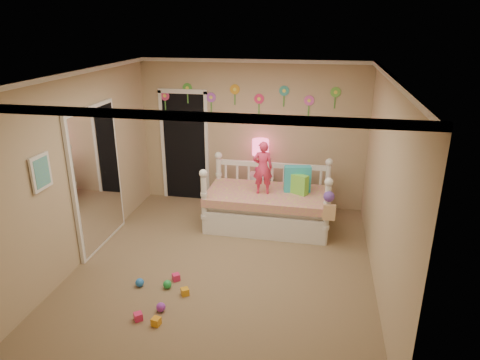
% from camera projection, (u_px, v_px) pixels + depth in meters
% --- Properties ---
extents(floor, '(4.00, 4.50, 0.01)m').
position_uv_depth(floor, '(225.00, 265.00, 6.02)').
color(floor, '#7F684C').
rests_on(floor, ground).
extents(ceiling, '(4.00, 4.50, 0.01)m').
position_uv_depth(ceiling, '(222.00, 74.00, 5.11)').
color(ceiling, white).
rests_on(ceiling, floor).
extents(back_wall, '(4.00, 0.01, 2.60)m').
position_uv_depth(back_wall, '(252.00, 135.00, 7.64)').
color(back_wall, tan).
rests_on(back_wall, floor).
extents(left_wall, '(0.01, 4.50, 2.60)m').
position_uv_depth(left_wall, '(82.00, 168.00, 5.91)').
color(left_wall, tan).
rests_on(left_wall, floor).
extents(right_wall, '(0.01, 4.50, 2.60)m').
position_uv_depth(right_wall, '(385.00, 188.00, 5.21)').
color(right_wall, tan).
rests_on(right_wall, floor).
extents(crown_molding, '(4.00, 4.50, 0.06)m').
position_uv_depth(crown_molding, '(222.00, 77.00, 5.12)').
color(crown_molding, white).
rests_on(crown_molding, ceiling).
extents(daybed, '(2.01, 1.10, 1.08)m').
position_uv_depth(daybed, '(268.00, 195.00, 6.98)').
color(daybed, white).
rests_on(daybed, floor).
extents(pillow_turquoise, '(0.44, 0.22, 0.42)m').
position_uv_depth(pillow_turquoise, '(297.00, 179.00, 6.91)').
color(pillow_turquoise, '#27BFC7').
rests_on(pillow_turquoise, daybed).
extents(pillow_lime, '(0.35, 0.28, 0.32)m').
position_uv_depth(pillow_lime, '(298.00, 184.00, 6.85)').
color(pillow_lime, '#7CE846').
rests_on(pillow_lime, daybed).
extents(child, '(0.34, 0.25, 0.86)m').
position_uv_depth(child, '(263.00, 168.00, 6.76)').
color(child, '#F33765').
rests_on(child, daybed).
extents(nightstand, '(0.40, 0.31, 0.64)m').
position_uv_depth(nightstand, '(260.00, 191.00, 7.76)').
color(nightstand, white).
rests_on(nightstand, floor).
extents(table_lamp, '(0.29, 0.29, 0.63)m').
position_uv_depth(table_lamp, '(260.00, 152.00, 7.50)').
color(table_lamp, '#F82175').
rests_on(table_lamp, nightstand).
extents(closet_doorway, '(0.90, 0.04, 2.07)m').
position_uv_depth(closet_doorway, '(185.00, 146.00, 7.93)').
color(closet_doorway, black).
rests_on(closet_doorway, back_wall).
extents(flower_decals, '(3.40, 0.02, 0.50)m').
position_uv_depth(flower_decals, '(247.00, 98.00, 7.42)').
color(flower_decals, '#B2668C').
rests_on(flower_decals, back_wall).
extents(mirror_closet, '(0.07, 1.30, 2.10)m').
position_uv_depth(mirror_closet, '(97.00, 178.00, 6.27)').
color(mirror_closet, white).
rests_on(mirror_closet, left_wall).
extents(wall_picture, '(0.05, 0.34, 0.42)m').
position_uv_depth(wall_picture, '(41.00, 172.00, 4.99)').
color(wall_picture, white).
rests_on(wall_picture, left_wall).
extents(hanging_bag, '(0.20, 0.16, 0.36)m').
position_uv_depth(hanging_bag, '(328.00, 207.00, 6.27)').
color(hanging_bag, beige).
rests_on(hanging_bag, daybed).
extents(toy_scatter, '(0.97, 1.40, 0.11)m').
position_uv_depth(toy_scatter, '(160.00, 287.00, 5.41)').
color(toy_scatter, '#996666').
rests_on(toy_scatter, floor).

